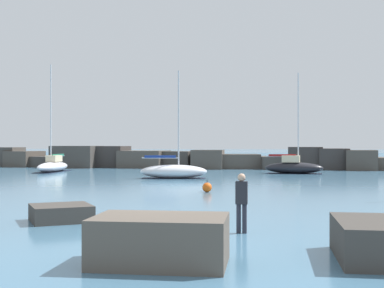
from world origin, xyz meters
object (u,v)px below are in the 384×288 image
at_px(person_on_rocks, 242,199).
at_px(mooring_buoy_orange_near, 207,187).
at_px(sailboat_moored_1, 294,167).
at_px(sailboat_moored_5, 53,166).
at_px(sailboat_moored_2, 173,171).

bearing_deg(person_on_rocks, mooring_buoy_orange_near, 103.47).
height_order(sailboat_moored_1, mooring_buoy_orange_near, sailboat_moored_1).
distance_m(sailboat_moored_1, sailboat_moored_5, 23.45).
height_order(sailboat_moored_1, sailboat_moored_2, sailboat_moored_1).
distance_m(mooring_buoy_orange_near, person_on_rocks, 14.07).
distance_m(sailboat_moored_2, mooring_buoy_orange_near, 12.56).
xyz_separation_m(sailboat_moored_2, mooring_buoy_orange_near, (4.61, -11.68, -0.31)).
bearing_deg(person_on_rocks, sailboat_moored_5, 123.47).
height_order(sailboat_moored_5, mooring_buoy_orange_near, sailboat_moored_5).
distance_m(sailboat_moored_1, person_on_rocks, 34.23).
bearing_deg(mooring_buoy_orange_near, sailboat_moored_2, 111.51).
relative_size(sailboat_moored_2, mooring_buoy_orange_near, 11.60).
relative_size(sailboat_moored_1, person_on_rocks, 5.14).
bearing_deg(person_on_rocks, sailboat_moored_2, 107.26).
distance_m(sailboat_moored_5, mooring_buoy_orange_near, 26.89).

